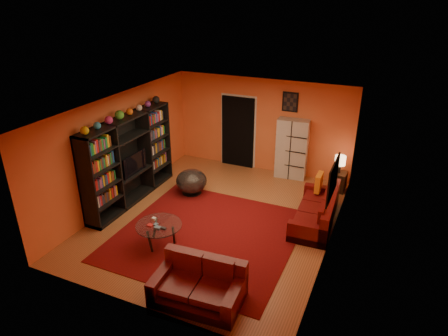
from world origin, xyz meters
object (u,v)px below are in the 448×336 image
at_px(entertainment_unit, 130,160).
at_px(table_lamp, 340,161).
at_px(storage_cabinet, 292,149).
at_px(bowl_chair, 192,181).
at_px(loveseat, 200,284).
at_px(coffee_table, 159,227).
at_px(sofa, 319,211).
at_px(tv, 132,163).
at_px(side_table, 338,181).

height_order(entertainment_unit, table_lamp, entertainment_unit).
height_order(storage_cabinet, table_lamp, storage_cabinet).
bearing_deg(bowl_chair, table_lamp, 26.54).
bearing_deg(table_lamp, loveseat, -106.28).
bearing_deg(coffee_table, loveseat, -35.57).
distance_m(sofa, loveseat, 3.42).
bearing_deg(entertainment_unit, coffee_table, -40.16).
bearing_deg(tv, storage_cabinet, -48.38).
bearing_deg(bowl_chair, coffee_table, -78.27).
bearing_deg(bowl_chair, loveseat, -59.78).
bearing_deg(bowl_chair, storage_cabinet, 44.08).
xyz_separation_m(entertainment_unit, side_table, (4.53, 2.51, -0.80)).
height_order(entertainment_unit, side_table, entertainment_unit).
bearing_deg(sofa, coffee_table, -144.97).
distance_m(tv, loveseat, 3.94).
distance_m(entertainment_unit, sofa, 4.53).
bearing_deg(storage_cabinet, coffee_table, -114.76).
distance_m(loveseat, bowl_chair, 3.78).
bearing_deg(tv, sofa, -80.39).
distance_m(sofa, storage_cabinet, 2.45).
xyz_separation_m(tv, coffee_table, (1.60, -1.39, -0.55)).
height_order(tv, bowl_chair, tv).
relative_size(tv, bowl_chair, 1.10).
xyz_separation_m(entertainment_unit, tv, (0.05, -0.00, -0.08)).
relative_size(sofa, side_table, 4.03).
relative_size(sofa, coffee_table, 2.18).
distance_m(tv, side_table, 5.18).
height_order(entertainment_unit, loveseat, entertainment_unit).
relative_size(loveseat, table_lamp, 3.40).
bearing_deg(sofa, storage_cabinet, 117.62).
xyz_separation_m(coffee_table, storage_cabinet, (1.56, 4.19, 0.40)).
bearing_deg(entertainment_unit, loveseat, -38.09).
bearing_deg(entertainment_unit, tv, -3.09).
bearing_deg(entertainment_unit, table_lamp, 29.04).
distance_m(sofa, bowl_chair, 3.22).
relative_size(loveseat, side_table, 3.06).
height_order(entertainment_unit, sofa, entertainment_unit).
xyz_separation_m(entertainment_unit, storage_cabinet, (3.20, 2.80, -0.23)).
bearing_deg(entertainment_unit, bowl_chair, 35.47).
bearing_deg(loveseat, sofa, -26.53).
bearing_deg(sofa, loveseat, -115.35).
xyz_separation_m(bowl_chair, side_table, (3.34, 1.67, -0.09)).
bearing_deg(tv, side_table, -60.66).
distance_m(coffee_table, side_table, 4.85).
height_order(sofa, bowl_chair, sofa).
distance_m(entertainment_unit, loveseat, 3.99).
height_order(entertainment_unit, bowl_chair, entertainment_unit).
xyz_separation_m(tv, storage_cabinet, (3.15, 2.80, -0.14)).
xyz_separation_m(sofa, coffee_table, (-2.76, -2.13, 0.13)).
relative_size(entertainment_unit, tv, 3.50).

